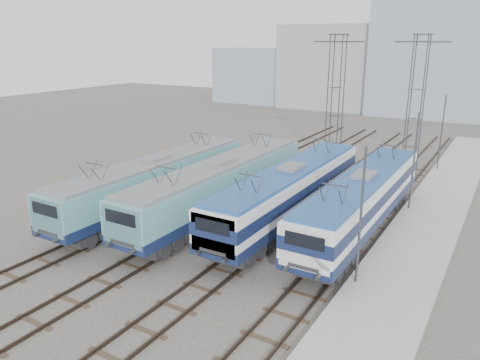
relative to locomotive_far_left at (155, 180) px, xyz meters
name	(u,v)px	position (x,y,z in m)	size (l,w,h in m)	color
ground	(189,262)	(6.75, -5.19, -2.25)	(160.00, 160.00, 0.00)	#514C47
platform	(415,246)	(16.95, 2.81, -2.10)	(4.00, 70.00, 0.30)	#9E9E99
locomotive_far_left	(155,180)	(0.00, 0.00, 0.00)	(2.86, 18.06, 3.40)	#142046
locomotive_center_left	(219,184)	(4.50, 1.29, 0.06)	(2.94, 18.59, 3.50)	#142046
locomotive_center_right	(289,190)	(9.00, 2.66, 0.05)	(2.86, 18.05, 3.39)	#142046
locomotive_far_right	(361,199)	(13.50, 3.37, 0.03)	(2.83, 17.88, 3.36)	#142046
catenary_tower_west	(335,97)	(6.75, 16.81, 4.39)	(4.50, 1.20, 12.00)	#3F4247
catenary_tower_east	(416,100)	(13.25, 18.81, 4.39)	(4.50, 1.20, 12.00)	#3F4247
mast_front	(360,220)	(15.35, -3.19, 1.25)	(0.12, 0.12, 7.00)	#3F4247
mast_mid	(414,164)	(15.35, 8.81, 1.25)	(0.12, 0.12, 7.00)	#3F4247
mast_rear	(441,134)	(15.35, 20.81, 1.25)	(0.12, 0.12, 7.00)	#3F4247
building_west	(338,67)	(-7.25, 56.81, 4.75)	(18.00, 12.00, 14.00)	#8D949D
building_center	(451,57)	(10.75, 56.81, 6.75)	(22.00, 14.00, 18.00)	#8896A6
building_far_west	(257,75)	(-23.25, 56.81, 2.75)	(14.00, 10.00, 10.00)	#8896A6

